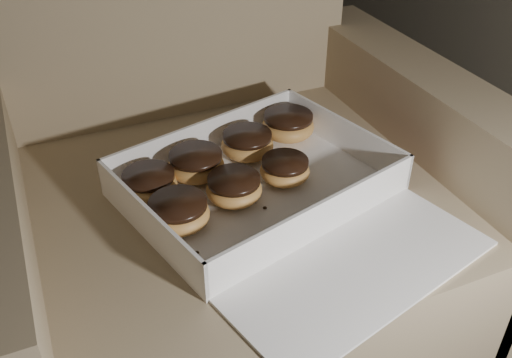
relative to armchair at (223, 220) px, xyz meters
name	(u,v)px	position (x,y,z in m)	size (l,w,h in m)	color
armchair	(223,220)	(0.00, 0.00, 0.00)	(0.93, 0.78, 0.97)	#897557
bakery_box	(274,197)	(0.04, -0.14, 0.14)	(0.54, 0.59, 0.07)	white
donut_a	(234,188)	(-0.02, -0.11, 0.16)	(0.09, 0.09, 0.05)	#E8B151
donut_b	(247,144)	(0.06, 0.00, 0.16)	(0.10, 0.10, 0.05)	#E8B151
donut_c	(178,213)	(-0.12, -0.14, 0.16)	(0.10, 0.10, 0.05)	#E8B151
donut_d	(149,184)	(-0.14, -0.05, 0.16)	(0.09, 0.09, 0.05)	#E8B151
donut_e	(196,164)	(-0.05, -0.02, 0.16)	(0.10, 0.10, 0.05)	#E8B151
donut_f	(288,125)	(0.15, 0.03, 0.16)	(0.10, 0.10, 0.05)	#E8B151
donut_g	(285,170)	(0.08, -0.10, 0.16)	(0.09, 0.09, 0.04)	#E8B151
crumb_a	(349,204)	(0.15, -0.20, 0.14)	(0.01, 0.01, 0.00)	black
crumb_b	(285,227)	(0.03, -0.21, 0.14)	(0.01, 0.01, 0.00)	black
crumb_c	(197,253)	(-0.12, -0.22, 0.14)	(0.01, 0.01, 0.00)	black
crumb_d	(265,208)	(0.02, -0.16, 0.14)	(0.01, 0.01, 0.00)	black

